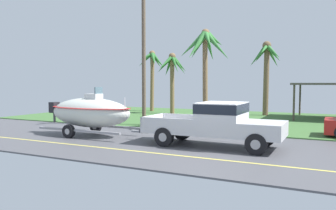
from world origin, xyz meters
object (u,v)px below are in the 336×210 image
Objects in this scene: palm_tree_far_right at (205,50)px; utility_pole at (144,52)px; pickup_truck_towing at (221,122)px; boat_on_trailer at (90,112)px; palm_tree_near_right at (153,66)px; palm_tree_mid at (267,61)px; palm_tree_near_left at (172,69)px.

utility_pole reaches higher than palm_tree_far_right.
pickup_truck_towing is at bearing -62.58° from palm_tree_far_right.
palm_tree_near_right is at bearing 106.26° from boat_on_trailer.
boat_on_trailer is at bearing -132.99° from palm_tree_far_right.
utility_pole is (-5.61, -9.69, 0.15)m from palm_tree_mid.
palm_tree_near_left reaches higher than boat_on_trailer.
palm_tree_mid reaches higher than palm_tree_near_left.
boat_on_trailer is at bearing -73.74° from palm_tree_near_right.
palm_tree_mid reaches higher than boat_on_trailer.
palm_tree_mid is 0.69× the size of utility_pole.
palm_tree_near_left reaches higher than pickup_truck_towing.
palm_tree_near_right is at bearing 132.48° from palm_tree_far_right.
palm_tree_near_left is at bearing -28.20° from palm_tree_near_right.
utility_pole is (4.44, -9.19, 0.32)m from palm_tree_near_right.
palm_tree_near_left is at bearing 96.30° from boat_on_trailer.
palm_tree_far_right is at bearing 47.01° from boat_on_trailer.
palm_tree_near_left is (-8.15, 12.41, 2.77)m from pickup_truck_towing.
palm_tree_mid is at bearing 80.22° from palm_tree_far_right.
palm_tree_mid is 1.05× the size of palm_tree_far_right.
pickup_truck_towing is at bearing -56.70° from palm_tree_near_left.
palm_tree_near_right reaches higher than boat_on_trailer.
palm_tree_near_left is at bearing -165.42° from palm_tree_mid.
utility_pole is at bearing -64.22° from palm_tree_near_right.
boat_on_trailer is at bearing -94.98° from utility_pole.
utility_pole is at bearing -77.12° from palm_tree_near_left.
pickup_truck_towing is 1.16× the size of palm_tree_near_left.
boat_on_trailer is (-6.78, -0.00, 0.14)m from pickup_truck_towing.
palm_tree_near_left is at bearing 126.51° from palm_tree_far_right.
pickup_truck_towing is at bearing -36.07° from utility_pole.
boat_on_trailer is at bearing -112.79° from palm_tree_mid.
palm_tree_far_right is (8.39, -9.16, 0.28)m from palm_tree_near_right.
boat_on_trailer is 1.15× the size of palm_tree_near_left.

